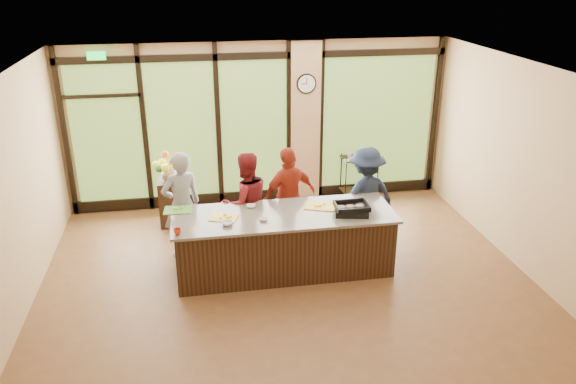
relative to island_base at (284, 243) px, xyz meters
name	(u,v)px	position (x,y,z in m)	size (l,w,h in m)	color
floor	(287,280)	(0.00, -0.30, -0.44)	(7.00, 7.00, 0.00)	brown
ceiling	(287,72)	(0.00, -0.30, 2.56)	(7.00, 7.00, 0.00)	white
back_wall	(259,125)	(0.00, 2.70, 1.06)	(7.00, 7.00, 0.00)	tan
left_wall	(12,202)	(-3.50, -0.30, 1.06)	(6.00, 6.00, 0.00)	tan
right_wall	(525,168)	(3.50, -0.30, 1.06)	(6.00, 6.00, 0.00)	tan
window_wall	(268,130)	(0.16, 2.65, 0.95)	(6.90, 0.12, 3.00)	tan
island_base	(284,243)	(0.00, 0.00, 0.00)	(3.10, 1.00, 0.88)	black
countertop	(284,215)	(0.00, 0.00, 0.46)	(3.20, 1.10, 0.04)	gray
wall_clock	(306,84)	(0.85, 2.57, 1.81)	(0.36, 0.04, 0.36)	black
cook_left	(182,205)	(-1.45, 0.74, 0.41)	(0.62, 0.41, 1.70)	gray
cook_midleft	(246,203)	(-0.48, 0.69, 0.38)	(0.80, 0.62, 1.64)	maroon
cook_midright	(289,197)	(0.22, 0.83, 0.38)	(0.96, 0.40, 1.64)	maroon
cook_right	(365,195)	(1.45, 0.72, 0.36)	(1.04, 0.59, 1.60)	#182135
roasting_pan	(351,211)	(0.96, -0.16, 0.52)	(0.47, 0.37, 0.08)	black
mixing_bowl	(348,211)	(0.91, -0.14, 0.52)	(0.30, 0.30, 0.07)	silver
cutting_board_left	(178,210)	(-1.50, 0.38, 0.49)	(0.40, 0.30, 0.01)	#459436
cutting_board_center	(224,218)	(-0.86, 0.00, 0.49)	(0.37, 0.28, 0.01)	yellow
cutting_board_right	(321,206)	(0.58, 0.16, 0.49)	(0.44, 0.33, 0.01)	yellow
prep_bowl_near	(227,223)	(-0.83, -0.24, 0.50)	(0.15, 0.15, 0.05)	silver
prep_bowl_mid	(263,219)	(-0.32, -0.18, 0.50)	(0.12, 0.12, 0.04)	silver
prep_bowl_far	(251,206)	(-0.44, 0.31, 0.50)	(0.14, 0.14, 0.03)	silver
red_ramekin	(177,231)	(-1.50, -0.40, 0.52)	(0.10, 0.10, 0.08)	red
flower_stand	(172,203)	(-1.65, 1.88, -0.03)	(0.41, 0.41, 0.82)	black
flower_vase	(169,173)	(-1.65, 1.88, 0.52)	(0.28, 0.28, 0.29)	#7C6244
bar_cart	(359,171)	(1.88, 2.45, 0.12)	(0.71, 0.44, 0.94)	black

